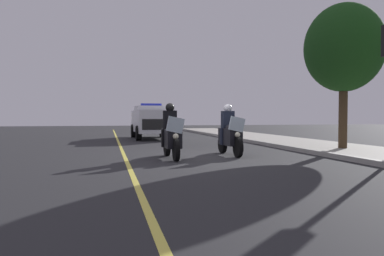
# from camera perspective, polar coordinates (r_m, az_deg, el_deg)

# --- Properties ---
(ground_plane) EXTENTS (80.00, 80.00, 0.00)m
(ground_plane) POSITION_cam_1_polar(r_m,az_deg,el_deg) (11.73, 0.82, -4.51)
(ground_plane) COLOR #28282B
(curb_strip) EXTENTS (48.00, 0.24, 0.15)m
(curb_strip) POSITION_cam_1_polar(r_m,az_deg,el_deg) (13.30, 18.14, -3.53)
(curb_strip) COLOR #9E9B93
(curb_strip) RESTS_ON ground
(sidewalk_strip) EXTENTS (48.00, 3.60, 0.10)m
(sidewalk_strip) POSITION_cam_1_polar(r_m,az_deg,el_deg) (14.38, 24.64, -3.30)
(sidewalk_strip) COLOR #A8A399
(sidewalk_strip) RESTS_ON ground
(lane_stripe_center) EXTENTS (48.00, 0.12, 0.01)m
(lane_stripe_center) POSITION_cam_1_polar(r_m,az_deg,el_deg) (11.39, -10.47, -4.71)
(lane_stripe_center) COLOR #E0D14C
(lane_stripe_center) RESTS_ON ground
(police_motorcycle_lead_left) EXTENTS (2.14, 0.57, 1.72)m
(police_motorcycle_lead_left) POSITION_cam_1_polar(r_m,az_deg,el_deg) (11.20, -3.32, -1.22)
(police_motorcycle_lead_left) COLOR black
(police_motorcycle_lead_left) RESTS_ON ground
(police_motorcycle_lead_right) EXTENTS (2.14, 0.57, 1.72)m
(police_motorcycle_lead_right) POSITION_cam_1_polar(r_m,az_deg,el_deg) (12.16, 5.96, -0.99)
(police_motorcycle_lead_right) COLOR black
(police_motorcycle_lead_right) RESTS_ON ground
(police_suv) EXTENTS (4.94, 2.15, 2.05)m
(police_suv) POSITION_cam_1_polar(r_m,az_deg,el_deg) (21.18, -6.44, 1.21)
(police_suv) COLOR silver
(police_suv) RESTS_ON ground
(tree_mid_block) EXTENTS (2.91, 2.91, 5.42)m
(tree_mid_block) POSITION_cam_1_polar(r_m,az_deg,el_deg) (14.99, 22.84, 11.51)
(tree_mid_block) COLOR #42301E
(tree_mid_block) RESTS_ON sidewalk_strip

